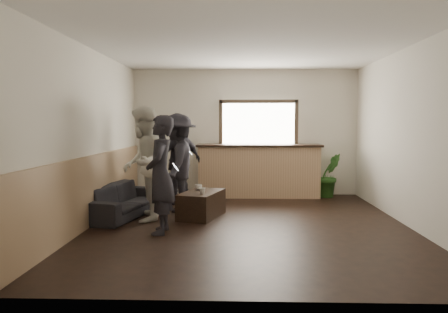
{
  "coord_description": "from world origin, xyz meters",
  "views": [
    {
      "loc": [
        -0.14,
        -6.84,
        1.61
      ],
      "look_at": [
        -0.38,
        0.4,
        1.05
      ],
      "focal_mm": 35.0,
      "sensor_mm": 36.0,
      "label": 1
    }
  ],
  "objects_px": {
    "sofa": "(123,200)",
    "person_a": "(161,175)",
    "person_d": "(179,161)",
    "person_c": "(178,163)",
    "person_b": "(144,164)",
    "bar_counter": "(259,167)",
    "cup_a": "(198,187)",
    "coffee_table": "(202,204)",
    "cup_b": "(202,191)",
    "potted_plant": "(329,175)"
  },
  "relations": [
    {
      "from": "person_d",
      "to": "cup_a",
      "type": "bearing_deg",
      "value": 72.5
    },
    {
      "from": "person_a",
      "to": "person_d",
      "type": "bearing_deg",
      "value": 178.34
    },
    {
      "from": "person_b",
      "to": "person_d",
      "type": "distance_m",
      "value": 1.56
    },
    {
      "from": "coffee_table",
      "to": "person_c",
      "type": "xyz_separation_m",
      "value": [
        -0.47,
        0.49,
        0.67
      ]
    },
    {
      "from": "person_b",
      "to": "coffee_table",
      "type": "bearing_deg",
      "value": 100.35
    },
    {
      "from": "potted_plant",
      "to": "person_a",
      "type": "bearing_deg",
      "value": -133.91
    },
    {
      "from": "bar_counter",
      "to": "person_d",
      "type": "distance_m",
      "value": 1.88
    },
    {
      "from": "bar_counter",
      "to": "person_a",
      "type": "bearing_deg",
      "value": -115.73
    },
    {
      "from": "person_b",
      "to": "person_c",
      "type": "height_order",
      "value": "person_b"
    },
    {
      "from": "person_d",
      "to": "coffee_table",
      "type": "bearing_deg",
      "value": 71.6
    },
    {
      "from": "sofa",
      "to": "person_a",
      "type": "bearing_deg",
      "value": -130.43
    },
    {
      "from": "coffee_table",
      "to": "person_d",
      "type": "distance_m",
      "value": 1.48
    },
    {
      "from": "cup_b",
      "to": "person_d",
      "type": "relative_size",
      "value": 0.06
    },
    {
      "from": "bar_counter",
      "to": "coffee_table",
      "type": "xyz_separation_m",
      "value": [
        -1.07,
        -2.16,
        -0.42
      ]
    },
    {
      "from": "cup_b",
      "to": "person_a",
      "type": "xyz_separation_m",
      "value": [
        -0.53,
        -0.92,
        0.38
      ]
    },
    {
      "from": "sofa",
      "to": "person_d",
      "type": "xyz_separation_m",
      "value": [
        0.83,
        1.17,
        0.57
      ]
    },
    {
      "from": "cup_b",
      "to": "person_b",
      "type": "xyz_separation_m",
      "value": [
        -0.96,
        -0.09,
        0.46
      ]
    },
    {
      "from": "cup_b",
      "to": "person_c",
      "type": "bearing_deg",
      "value": 126.13
    },
    {
      "from": "sofa",
      "to": "person_a",
      "type": "relative_size",
      "value": 1.09
    },
    {
      "from": "sofa",
      "to": "person_d",
      "type": "relative_size",
      "value": 1.11
    },
    {
      "from": "cup_b",
      "to": "potted_plant",
      "type": "bearing_deg",
      "value": 41.91
    },
    {
      "from": "bar_counter",
      "to": "sofa",
      "type": "bearing_deg",
      "value": -139.39
    },
    {
      "from": "coffee_table",
      "to": "cup_a",
      "type": "relative_size",
      "value": 7.94
    },
    {
      "from": "person_a",
      "to": "person_b",
      "type": "height_order",
      "value": "person_b"
    },
    {
      "from": "person_c",
      "to": "person_d",
      "type": "relative_size",
      "value": 1.05
    },
    {
      "from": "bar_counter",
      "to": "person_d",
      "type": "bearing_deg",
      "value": -150.12
    },
    {
      "from": "cup_a",
      "to": "person_c",
      "type": "bearing_deg",
      "value": 144.59
    },
    {
      "from": "potted_plant",
      "to": "person_d",
      "type": "relative_size",
      "value": 0.56
    },
    {
      "from": "person_a",
      "to": "person_c",
      "type": "distance_m",
      "value": 1.6
    },
    {
      "from": "coffee_table",
      "to": "cup_b",
      "type": "height_order",
      "value": "cup_b"
    },
    {
      "from": "coffee_table",
      "to": "person_a",
      "type": "bearing_deg",
      "value": -114.23
    },
    {
      "from": "sofa",
      "to": "cup_a",
      "type": "distance_m",
      "value": 1.33
    },
    {
      "from": "cup_a",
      "to": "coffee_table",
      "type": "bearing_deg",
      "value": -70.62
    },
    {
      "from": "cup_b",
      "to": "potted_plant",
      "type": "height_order",
      "value": "potted_plant"
    },
    {
      "from": "bar_counter",
      "to": "sofa",
      "type": "distance_m",
      "value": 3.25
    },
    {
      "from": "sofa",
      "to": "person_a",
      "type": "height_order",
      "value": "person_a"
    },
    {
      "from": "cup_a",
      "to": "potted_plant",
      "type": "xyz_separation_m",
      "value": [
        2.68,
        1.9,
        -0.01
      ]
    },
    {
      "from": "person_d",
      "to": "person_c",
      "type": "bearing_deg",
      "value": 53.5
    },
    {
      "from": "person_d",
      "to": "bar_counter",
      "type": "bearing_deg",
      "value": 167.57
    },
    {
      "from": "sofa",
      "to": "cup_b",
      "type": "bearing_deg",
      "value": -87.39
    },
    {
      "from": "cup_b",
      "to": "person_c",
      "type": "height_order",
      "value": "person_c"
    },
    {
      "from": "cup_b",
      "to": "person_d",
      "type": "xyz_separation_m",
      "value": [
        -0.58,
        1.42,
        0.36
      ]
    },
    {
      "from": "person_d",
      "to": "person_a",
      "type": "bearing_deg",
      "value": 48.74
    },
    {
      "from": "cup_a",
      "to": "person_b",
      "type": "xyz_separation_m",
      "value": [
        -0.85,
        -0.49,
        0.46
      ]
    },
    {
      "from": "sofa",
      "to": "person_c",
      "type": "bearing_deg",
      "value": -51.63
    },
    {
      "from": "sofa",
      "to": "person_b",
      "type": "distance_m",
      "value": 0.87
    },
    {
      "from": "person_c",
      "to": "potted_plant",
      "type": "bearing_deg",
      "value": 120.51
    },
    {
      "from": "cup_a",
      "to": "cup_b",
      "type": "height_order",
      "value": "cup_a"
    },
    {
      "from": "sofa",
      "to": "person_d",
      "type": "height_order",
      "value": "person_d"
    },
    {
      "from": "sofa",
      "to": "person_b",
      "type": "height_order",
      "value": "person_b"
    }
  ]
}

